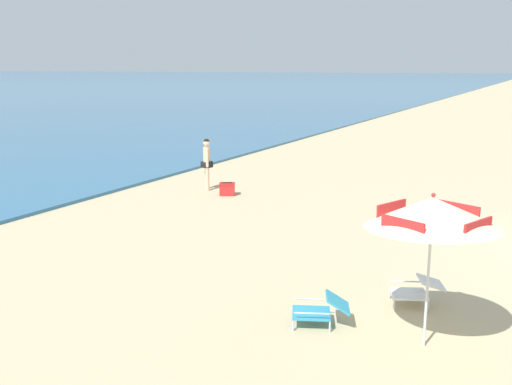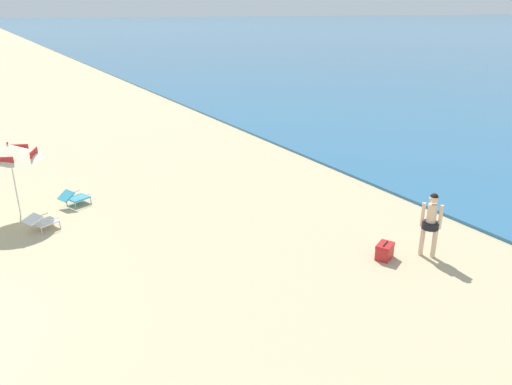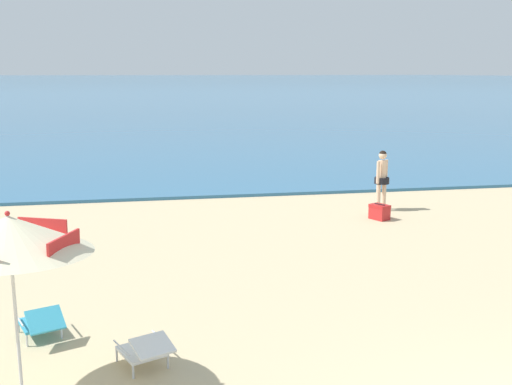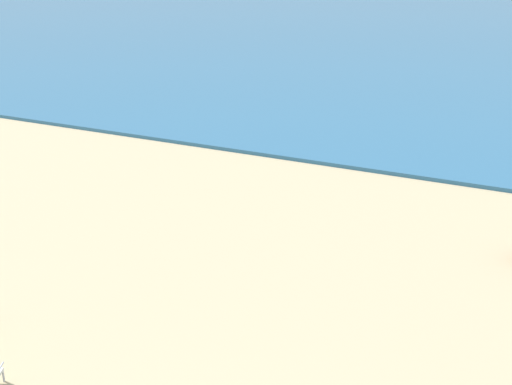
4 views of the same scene
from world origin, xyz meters
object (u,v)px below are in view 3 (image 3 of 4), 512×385
at_px(beach_umbrella_striped_main, 9,234).
at_px(cooler_box, 379,212).
at_px(lounge_chair_beside_umbrella, 145,349).
at_px(lounge_chair_under_umbrella, 41,322).
at_px(person_standing_near_shore, 382,176).

distance_m(beach_umbrella_striped_main, cooler_box, 11.01).
xyz_separation_m(beach_umbrella_striped_main, lounge_chair_beside_umbrella, (1.49, 0.42, -1.76)).
bearing_deg(lounge_chair_beside_umbrella, cooler_box, 49.66).
distance_m(lounge_chair_under_umbrella, lounge_chair_beside_umbrella, 1.92).
xyz_separation_m(lounge_chair_beside_umbrella, person_standing_near_shore, (6.63, 8.30, 0.71)).
bearing_deg(beach_umbrella_striped_main, lounge_chair_under_umbrella, 90.67).
bearing_deg(person_standing_near_shore, beach_umbrella_striped_main, -132.92).
relative_size(beach_umbrella_striped_main, cooler_box, 4.51).
height_order(beach_umbrella_striped_main, person_standing_near_shore, beach_umbrella_striped_main).
xyz_separation_m(lounge_chair_under_umbrella, lounge_chair_beside_umbrella, (1.50, -1.19, 0.01)).
bearing_deg(lounge_chair_beside_umbrella, beach_umbrella_striped_main, -164.05).
distance_m(beach_umbrella_striped_main, lounge_chair_beside_umbrella, 2.34).
bearing_deg(beach_umbrella_striped_main, cooler_box, 45.13).
bearing_deg(cooler_box, person_standing_near_shore, 66.36).
xyz_separation_m(person_standing_near_shore, cooler_box, (-0.45, -1.03, -0.79)).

